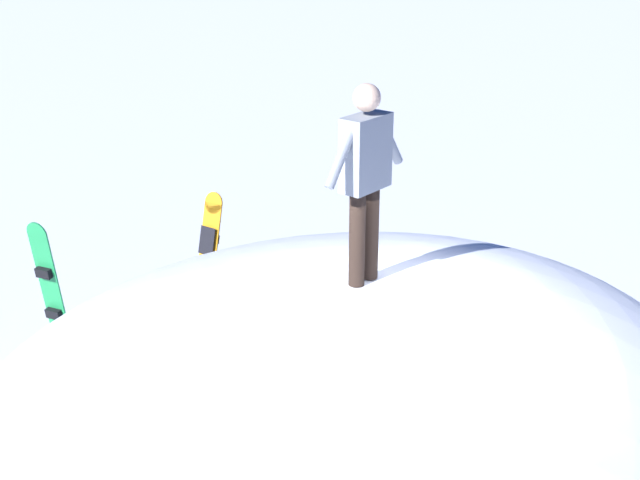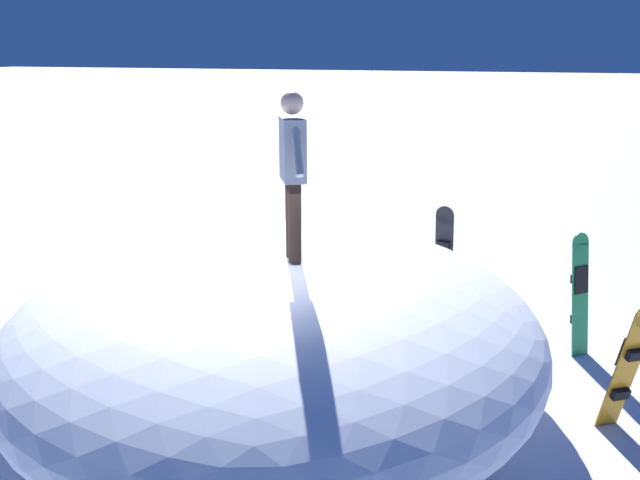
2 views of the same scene
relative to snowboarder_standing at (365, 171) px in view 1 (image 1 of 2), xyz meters
The scene contains 4 objects.
snow_mound 1.94m from the snowboarder_standing, 36.72° to the right, with size 6.80×5.96×1.76m, color white.
snowboarder_standing is the anchor object (origin of this frame).
snowboard_primary_upright 3.99m from the snowboarder_standing, 169.79° to the right, with size 0.45×0.48×1.55m.
snowboard_tertiary_upright 4.38m from the snowboarder_standing, 139.37° to the right, with size 0.36×0.36×1.64m.
Camera 1 is at (5.62, -2.85, 4.82)m, focal length 47.26 mm.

